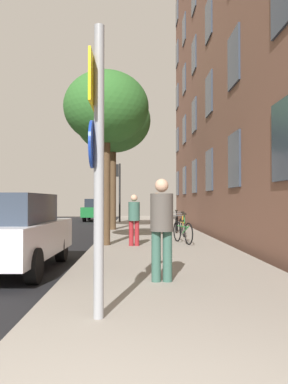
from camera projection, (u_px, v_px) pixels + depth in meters
The scene contains 17 objects.
ground_plane at pixel (72, 236), 16.83m from camera, with size 41.80×41.80×0.00m, color #332D28.
road_asphalt at pixel (22, 236), 16.78m from camera, with size 7.00×38.00×0.01m, color black.
sidewalk at pixel (153, 234), 16.91m from camera, with size 4.20×38.00×0.12m, color gray.
building_facade at pixel (215, 34), 16.66m from camera, with size 0.56×27.00×17.05m.
sign_post at pixel (97, 153), 4.61m from camera, with size 0.15×0.60×3.43m.
traffic_light at pixel (118, 182), 25.65m from camera, with size 0.43×0.24×3.80m.
tree_near at pixel (106, 108), 12.25m from camera, with size 2.65×2.65×5.40m.
tree_far at pixel (113, 121), 18.83m from camera, with size 3.60×3.60×6.74m.
bicycle_0 at pixel (183, 231), 12.69m from camera, with size 0.56×1.68×0.98m.
bicycle_1 at pixel (182, 226), 15.39m from camera, with size 0.42×1.70×0.95m.
bicycle_2 at pixel (177, 223), 17.15m from camera, with size 0.45×1.70×0.97m.
bicycle_3 at pixel (168, 222), 18.76m from camera, with size 0.42×1.56×0.90m.
pedestrian_0 at pixel (162, 223), 6.66m from camera, with size 0.54×0.54×1.74m.
pedestrian_1 at pixel (134, 216), 11.96m from camera, with size 0.49×0.49×1.56m.
pedestrian_2 at pixel (157, 208), 19.92m from camera, with size 0.54×0.54×1.78m.
car_0 at pixel (10, 232), 8.21m from camera, with size 1.91×4.16×1.62m.
car_1 at pixel (98, 210), 29.24m from camera, with size 1.97×4.51×1.62m.
Camera 1 is at (0.31, -1.93, 1.48)m, focal length 36.85 mm.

